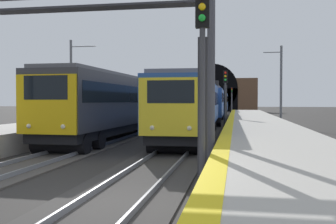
% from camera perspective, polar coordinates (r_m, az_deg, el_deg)
% --- Properties ---
extents(ground_plane, '(320.00, 320.00, 0.00)m').
position_cam_1_polar(ground_plane, '(9.33, -8.30, -13.53)').
color(ground_plane, '#302D2B').
extents(platform_right, '(112.00, 4.37, 1.00)m').
position_cam_1_polar(platform_right, '(8.89, 19.85, -11.05)').
color(platform_right, '#ADA89E').
rests_on(platform_right, ground_plane).
extents(platform_right_edge_strip, '(112.00, 0.50, 0.01)m').
position_cam_1_polar(platform_right_edge_strip, '(8.67, 7.06, -7.90)').
color(platform_right_edge_strip, yellow).
rests_on(platform_right_edge_strip, platform_right).
extents(track_main_line, '(160.00, 3.10, 0.21)m').
position_cam_1_polar(track_main_line, '(9.31, -8.30, -13.29)').
color(track_main_line, '#383533').
rests_on(track_main_line, ground_plane).
extents(train_main_approaching, '(55.91, 3.14, 4.71)m').
position_cam_1_polar(train_main_approaching, '(43.92, 6.28, 1.31)').
color(train_main_approaching, '#264C99').
rests_on(train_main_approaching, ground_plane).
extents(train_adjacent_platform, '(39.08, 3.41, 4.96)m').
position_cam_1_polar(train_adjacent_platform, '(35.52, -2.48, 1.46)').
color(train_adjacent_platform, '#333338').
rests_on(train_adjacent_platform, ground_plane).
extents(railway_signal_near, '(0.39, 0.38, 5.50)m').
position_cam_1_polar(railway_signal_near, '(10.86, 5.06, 6.25)').
color(railway_signal_near, '#38383D').
rests_on(railway_signal_near, ground_plane).
extents(railway_signal_mid, '(0.39, 0.38, 5.04)m').
position_cam_1_polar(railway_signal_mid, '(33.50, 8.39, 2.66)').
color(railway_signal_mid, '#38383D').
rests_on(railway_signal_mid, ground_plane).
extents(railway_signal_far, '(0.39, 0.38, 5.26)m').
position_cam_1_polar(railway_signal_far, '(80.95, 9.32, 2.12)').
color(railway_signal_far, '#4C4C54').
rests_on(railway_signal_far, ground_plane).
extents(overhead_signal_gantry, '(0.70, 9.01, 6.67)m').
position_cam_1_polar(overhead_signal_gantry, '(14.94, -11.00, 11.87)').
color(overhead_signal_gantry, '#3F3F47').
rests_on(overhead_signal_gantry, ground_plane).
extents(tunnel_portal, '(2.64, 19.87, 11.13)m').
position_cam_1_polar(tunnel_portal, '(90.11, 6.64, 2.50)').
color(tunnel_portal, brown).
rests_on(tunnel_portal, ground_plane).
extents(catenary_mast_near, '(0.22, 1.73, 7.58)m').
position_cam_1_polar(catenary_mast_near, '(37.76, 16.19, 3.74)').
color(catenary_mast_near, '#595B60').
rests_on(catenary_mast_near, ground_plane).
extents(catenary_mast_far, '(0.22, 2.45, 7.88)m').
position_cam_1_polar(catenary_mast_far, '(35.94, -13.94, 4.17)').
color(catenary_mast_far, '#595B60').
rests_on(catenary_mast_far, ground_plane).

